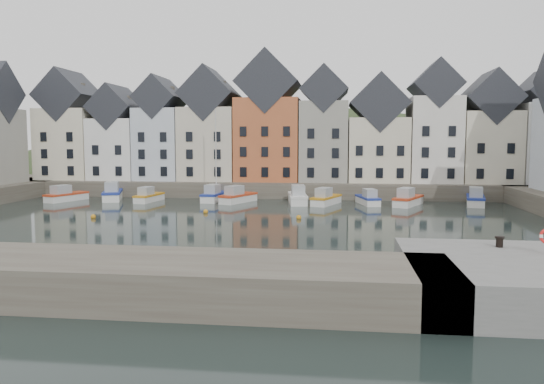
# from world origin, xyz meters

# --- Properties ---
(ground) EXTENTS (260.00, 260.00, 0.00)m
(ground) POSITION_xyz_m (0.00, 0.00, 0.00)
(ground) COLOR black
(ground) RESTS_ON ground
(far_quay) EXTENTS (90.00, 16.00, 2.00)m
(far_quay) POSITION_xyz_m (0.00, 30.00, 1.00)
(far_quay) COLOR #494138
(far_quay) RESTS_ON ground
(hillside) EXTENTS (153.60, 70.40, 64.00)m
(hillside) POSITION_xyz_m (0.02, 56.00, -17.96)
(hillside) COLOR #29341A
(hillside) RESTS_ON ground
(far_terrace) EXTENTS (72.37, 8.16, 17.78)m
(far_terrace) POSITION_xyz_m (3.21, 28.00, 8.88)
(far_terrace) COLOR beige
(far_terrace) RESTS_ON far_quay
(mooring_buoys) EXTENTS (20.50, 5.50, 0.50)m
(mooring_buoys) POSITION_xyz_m (-4.00, 5.33, 0.15)
(mooring_buoys) COLOR #C58017
(mooring_buoys) RESTS_ON ground
(boat_a) EXTENTS (3.58, 6.16, 2.26)m
(boat_a) POSITION_xyz_m (-24.16, 16.60, 0.67)
(boat_a) COLOR silver
(boat_a) RESTS_ON ground
(boat_b) EXTENTS (4.26, 7.14, 2.62)m
(boat_b) POSITION_xyz_m (-18.85, 18.58, 0.78)
(boat_b) COLOR silver
(boat_b) RESTS_ON ground
(boat_c) EXTENTS (2.33, 5.62, 2.09)m
(boat_c) POSITION_xyz_m (-13.60, 17.28, 0.62)
(boat_c) COLOR silver
(boat_c) RESTS_ON ground
(boat_d) EXTENTS (2.42, 6.30, 11.79)m
(boat_d) POSITION_xyz_m (-5.62, 18.92, 0.77)
(boat_d) COLOR silver
(boat_d) RESTS_ON ground
(boat_e) EXTENTS (4.08, 6.33, 2.33)m
(boat_e) POSITION_xyz_m (-2.45, 17.77, 0.69)
(boat_e) COLOR silver
(boat_e) RESTS_ON ground
(boat_f) EXTENTS (2.93, 6.81, 2.53)m
(boat_f) POSITION_xyz_m (4.95, 17.60, 0.75)
(boat_f) COLOR silver
(boat_f) RESTS_ON ground
(boat_g) EXTENTS (3.73, 6.20, 2.27)m
(boat_g) POSITION_xyz_m (8.33, 16.91, 0.68)
(boat_g) COLOR silver
(boat_g) RESTS_ON ground
(boat_h) EXTENTS (2.88, 5.73, 2.11)m
(boat_h) POSITION_xyz_m (13.33, 17.76, 0.63)
(boat_h) COLOR silver
(boat_h) RESTS_ON ground
(boat_i) EXTENTS (4.31, 6.41, 2.37)m
(boat_i) POSITION_xyz_m (17.85, 17.10, 0.71)
(boat_i) COLOR silver
(boat_i) RESTS_ON ground
(boat_j) EXTENTS (3.26, 6.56, 2.41)m
(boat_j) POSITION_xyz_m (25.79, 18.41, 0.72)
(boat_j) COLOR silver
(boat_j) RESTS_ON ground
(mooring_bollard) EXTENTS (0.48, 0.48, 0.56)m
(mooring_bollard) POSITION_xyz_m (18.16, -17.08, 2.31)
(mooring_bollard) COLOR black
(mooring_bollard) RESTS_ON near_quay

